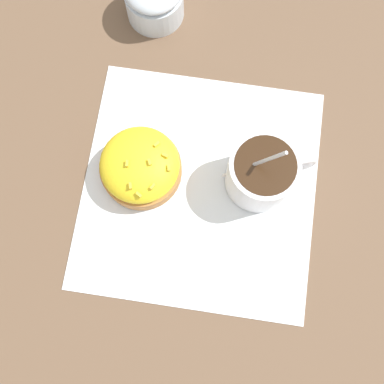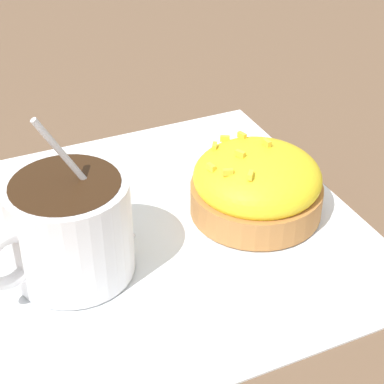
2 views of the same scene
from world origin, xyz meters
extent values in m
plane|color=brown|center=(0.00, 0.00, 0.00)|extent=(3.00, 3.00, 0.00)
cube|color=white|center=(0.00, 0.00, 0.00)|extent=(0.30, 0.31, 0.00)
cylinder|color=white|center=(-0.07, -0.01, 0.04)|extent=(0.08, 0.08, 0.07)
cylinder|color=#331E0F|center=(-0.07, -0.01, 0.06)|extent=(0.07, 0.07, 0.01)
torus|color=white|center=(-0.11, -0.03, 0.04)|extent=(0.04, 0.02, 0.04)
ellipsoid|color=silver|center=(-0.09, -0.01, 0.01)|extent=(0.02, 0.02, 0.01)
cylinder|color=silver|center=(-0.05, -0.01, 0.06)|extent=(0.06, 0.00, 0.10)
cylinder|color=#B2753D|center=(0.07, -0.01, 0.01)|extent=(0.10, 0.10, 0.02)
ellipsoid|color=yellow|center=(0.07, -0.01, 0.03)|extent=(0.09, 0.09, 0.04)
cube|color=yellow|center=(0.06, -0.01, 0.05)|extent=(0.01, 0.01, 0.00)
cube|color=yellow|center=(0.05, -0.03, 0.05)|extent=(0.01, 0.01, 0.00)
cube|color=yellow|center=(0.05, 0.01, 0.05)|extent=(0.01, 0.01, 0.00)
cube|color=yellow|center=(0.04, -0.02, 0.05)|extent=(0.01, 0.01, 0.00)
cube|color=yellow|center=(0.08, 0.02, 0.05)|extent=(0.00, 0.01, 0.00)
cube|color=yellow|center=(0.07, 0.02, 0.05)|extent=(0.01, 0.01, 0.00)
cube|color=yellow|center=(0.04, -0.01, 0.05)|extent=(0.00, 0.01, 0.00)
cube|color=yellow|center=(0.08, -0.01, 0.05)|extent=(0.00, 0.01, 0.00)
camera|label=1|loc=(0.00, 0.13, 0.53)|focal=42.00mm
camera|label=2|loc=(-0.15, -0.33, 0.28)|focal=60.00mm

